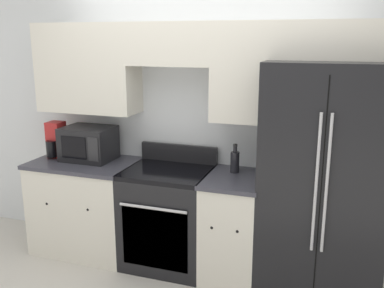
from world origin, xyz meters
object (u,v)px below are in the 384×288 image
bottle (235,161)px  refrigerator (323,181)px  microwave (89,143)px  oven_range (168,217)px

bottle → refrigerator: bearing=-7.3°
refrigerator → bottle: 0.73m
microwave → bottle: bearing=2.2°
refrigerator → bottle: refrigerator is taller
refrigerator → oven_range: bearing=-178.6°
oven_range → bottle: bottle is taller
bottle → microwave: bearing=-177.8°
oven_range → microwave: size_ratio=2.28×
oven_range → microwave: microwave is taller
bottle → oven_range: bearing=-167.7°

